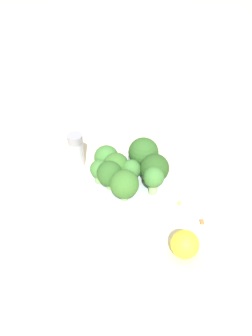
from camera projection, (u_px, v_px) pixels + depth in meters
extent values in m
plane|color=beige|center=(126.00, 197.00, 0.60)|extent=(3.00, 3.00, 0.00)
cylinder|color=silver|center=(126.00, 190.00, 0.59)|extent=(0.15, 0.15, 0.04)
cylinder|color=#8EB770|center=(116.00, 174.00, 0.57)|extent=(0.02, 0.02, 0.02)
sphere|color=#386B28|center=(116.00, 166.00, 0.56)|extent=(0.05, 0.05, 0.05)
cylinder|color=#8EB770|center=(143.00, 163.00, 0.59)|extent=(0.02, 0.02, 0.03)
sphere|color=#2D5B23|center=(143.00, 153.00, 0.58)|extent=(0.05, 0.05, 0.05)
cylinder|color=#8EB770|center=(154.00, 177.00, 0.57)|extent=(0.03, 0.03, 0.02)
sphere|color=#28511E|center=(154.00, 168.00, 0.55)|extent=(0.05, 0.05, 0.05)
cylinder|color=#84AD66|center=(110.00, 183.00, 0.56)|extent=(0.02, 0.02, 0.03)
sphere|color=#2D5B23|center=(110.00, 174.00, 0.54)|extent=(0.04, 0.04, 0.04)
cylinder|color=#84AD66|center=(124.00, 193.00, 0.54)|extent=(0.02, 0.02, 0.03)
sphere|color=#386B28|center=(124.00, 184.00, 0.52)|extent=(0.05, 0.05, 0.05)
cylinder|color=#8EB770|center=(153.00, 186.00, 0.55)|extent=(0.02, 0.02, 0.03)
sphere|color=#3D7533|center=(154.00, 177.00, 0.53)|extent=(0.03, 0.03, 0.03)
cylinder|color=#8EB770|center=(107.00, 166.00, 0.59)|extent=(0.02, 0.02, 0.02)
sphere|color=#3D7533|center=(106.00, 157.00, 0.58)|extent=(0.04, 0.04, 0.04)
cylinder|color=#7A9E5B|center=(100.00, 176.00, 0.57)|extent=(0.03, 0.03, 0.02)
sphere|color=#3D7533|center=(100.00, 169.00, 0.56)|extent=(0.03, 0.03, 0.03)
cylinder|color=#7A9E5B|center=(131.00, 177.00, 0.57)|extent=(0.02, 0.02, 0.03)
sphere|color=#3D7533|center=(131.00, 169.00, 0.55)|extent=(0.03, 0.03, 0.03)
cylinder|color=#B2B7BC|center=(77.00, 154.00, 0.65)|extent=(0.03, 0.03, 0.06)
cylinder|color=gray|center=(75.00, 139.00, 0.62)|extent=(0.03, 0.03, 0.02)
sphere|color=yellow|center=(185.00, 244.00, 0.50)|extent=(0.04, 0.04, 0.04)
cube|color=olive|center=(202.00, 221.00, 0.55)|extent=(0.01, 0.01, 0.01)
cube|color=tan|center=(179.00, 202.00, 0.59)|extent=(0.01, 0.01, 0.01)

